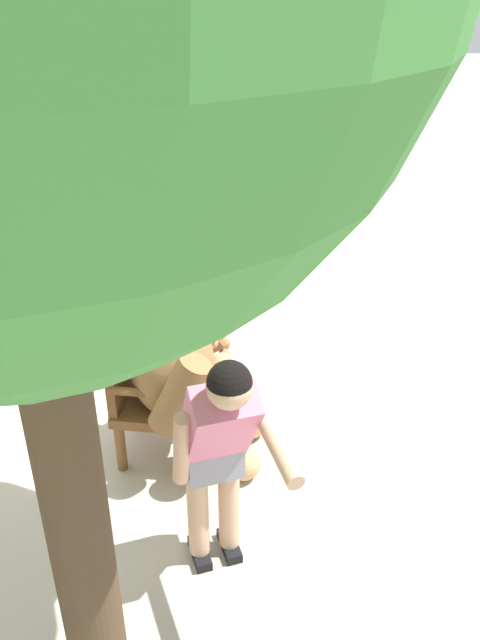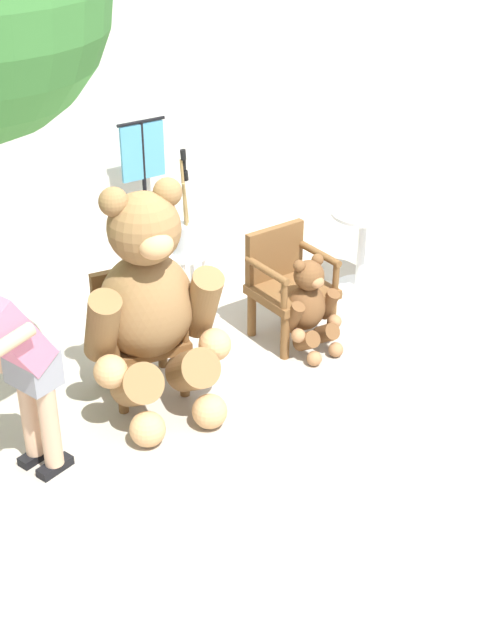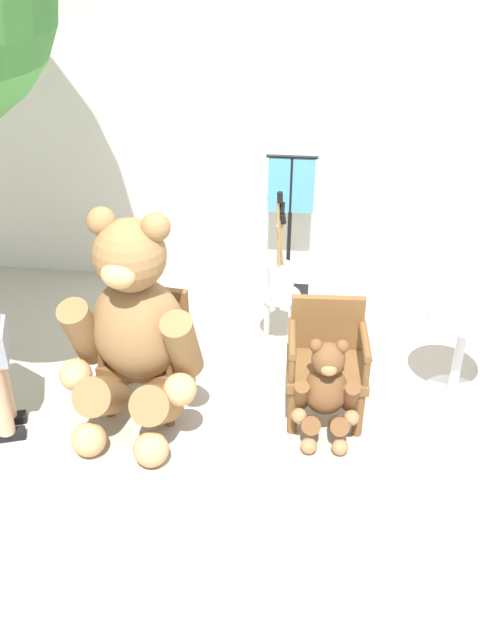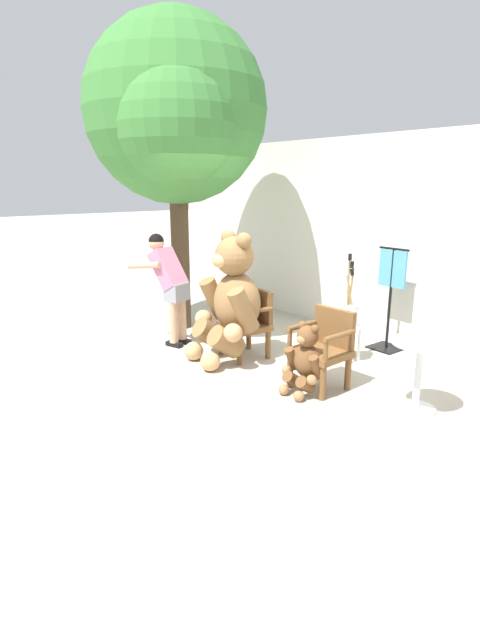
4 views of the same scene
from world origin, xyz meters
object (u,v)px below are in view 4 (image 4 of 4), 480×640
at_px(wooden_chair_right, 324,347).
at_px(wooden_chair_left, 249,321).
at_px(person_visitor, 169,280).
at_px(teddy_bear_small, 305,360).
at_px(patio_tree, 176,114).
at_px(clothing_display_stand, 390,297).
at_px(brush_bucket, 349,312).
at_px(teddy_bear_large, 231,299).
at_px(round_side_table, 419,368).
at_px(white_stool, 348,333).

bearing_deg(wooden_chair_right, wooden_chair_left, -179.98).
height_order(wooden_chair_right, person_visitor, person_visitor).
bearing_deg(teddy_bear_small, patio_tree, 175.23).
bearing_deg(wooden_chair_left, patio_tree, -178.29).
xyz_separation_m(wooden_chair_left, wooden_chair_right, (1.29, 0.00, 0.00)).
bearing_deg(wooden_chair_left, clothing_display_stand, 60.33).
bearing_deg(brush_bucket, wooden_chair_right, -66.03).
bearing_deg(teddy_bear_large, clothing_display_stand, 63.47).
xyz_separation_m(wooden_chair_left, round_side_table, (2.27, 0.29, -0.01)).
bearing_deg(teddy_bear_large, white_stool, 51.03).
height_order(wooden_chair_left, round_side_table, wooden_chair_left).
height_order(teddy_bear_large, person_visitor, teddy_bear_large).
xyz_separation_m(teddy_bear_large, person_visitor, (-1.04, -0.27, 0.11)).
distance_m(white_stool, brush_bucket, 0.28).
xyz_separation_m(wooden_chair_left, person_visitor, (-1.05, -0.53, 0.44)).
bearing_deg(white_stool, wooden_chair_left, -136.03).
bearing_deg(round_side_table, wooden_chair_right, -163.76).
height_order(teddy_bear_small, person_visitor, person_visitor).
xyz_separation_m(wooden_chair_left, white_stool, (0.90, 0.87, -0.11)).
xyz_separation_m(patio_tree, clothing_display_stand, (2.48, 1.69, -2.35)).
xyz_separation_m(round_side_table, clothing_display_stand, (-1.33, 1.36, 0.27)).
bearing_deg(teddy_bear_large, person_visitor, -165.64).
bearing_deg(wooden_chair_right, brush_bucket, 113.97).
bearing_deg(white_stool, teddy_bear_small, -71.28).
height_order(white_stool, brush_bucket, brush_bucket).
relative_size(wooden_chair_right, brush_bucket, 0.96).
relative_size(person_visitor, brush_bucket, 1.69).
bearing_deg(white_stool, person_visitor, -144.34).
height_order(brush_bucket, patio_tree, patio_tree).
bearing_deg(wooden_chair_right, patio_tree, -179.06).
height_order(person_visitor, patio_tree, patio_tree).
relative_size(wooden_chair_right, clothing_display_stand, 0.63).
xyz_separation_m(wooden_chair_left, patio_tree, (-1.54, -0.05, 2.61)).
bearing_deg(round_side_table, person_visitor, -166.17).
bearing_deg(patio_tree, wooden_chair_left, 1.71).
height_order(teddy_bear_small, white_stool, teddy_bear_small).
height_order(wooden_chair_right, clothing_display_stand, clothing_display_stand).
xyz_separation_m(wooden_chair_right, clothing_display_stand, (-0.36, 1.64, 0.26)).
relative_size(brush_bucket, round_side_table, 1.24).
bearing_deg(wooden_chair_right, person_visitor, -167.19).
distance_m(brush_bucket, patio_tree, 3.58).
height_order(round_side_table, clothing_display_stand, clothing_display_stand).
distance_m(person_visitor, clothing_display_stand, 2.95).
xyz_separation_m(wooden_chair_left, teddy_bear_small, (1.30, -0.28, -0.08)).
bearing_deg(teddy_bear_large, wooden_chair_left, 86.25).
distance_m(wooden_chair_right, round_side_table, 1.02).
height_order(white_stool, clothing_display_stand, clothing_display_stand).
xyz_separation_m(teddy_bear_large, clothing_display_stand, (0.95, 1.91, -0.07)).
height_order(teddy_bear_large, clothing_display_stand, teddy_bear_large).
xyz_separation_m(teddy_bear_large, round_side_table, (2.29, 0.55, -0.34)).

